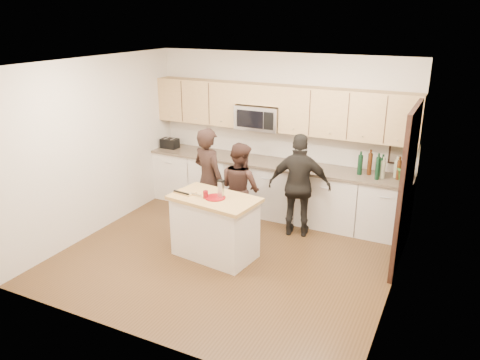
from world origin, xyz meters
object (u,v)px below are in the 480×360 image
at_px(toaster, 170,143).
at_px(woman_center, 240,188).
at_px(woman_left, 209,180).
at_px(woman_right, 299,186).
at_px(island, 215,226).

height_order(toaster, woman_center, woman_center).
xyz_separation_m(woman_left, woman_right, (1.35, 0.42, -0.02)).
distance_m(island, woman_right, 1.48).
distance_m(island, toaster, 2.62).
relative_size(woman_center, woman_right, 0.90).
bearing_deg(woman_left, woman_center, -147.28).
distance_m(toaster, woman_right, 2.78).
relative_size(island, woman_center, 0.88).
relative_size(toaster, woman_left, 0.19).
relative_size(island, woman_right, 0.79).
bearing_deg(woman_center, woman_left, 36.85).
bearing_deg(woman_center, toaster, -0.64).
height_order(woman_left, woman_right, woman_left).
xyz_separation_m(island, toaster, (-1.89, 1.72, 0.57)).
bearing_deg(woman_right, toaster, -23.60).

